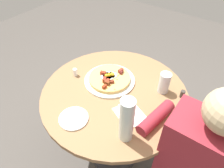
% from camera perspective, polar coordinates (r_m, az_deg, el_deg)
% --- Properties ---
extents(ground_plane, '(6.00, 6.00, 0.00)m').
position_cam_1_polar(ground_plane, '(1.87, 0.51, -17.91)').
color(ground_plane, '#4C4742').
extents(dining_table, '(0.92, 0.92, 0.72)m').
position_cam_1_polar(dining_table, '(1.42, 0.65, -7.07)').
color(dining_table, olive).
rests_on(dining_table, ground_plane).
extents(pizza_plate, '(0.34, 0.34, 0.01)m').
position_cam_1_polar(pizza_plate, '(1.36, -0.67, 1.07)').
color(pizza_plate, silver).
rests_on(pizza_plate, dining_table).
extents(breakfast_pizza, '(0.27, 0.27, 0.05)m').
position_cam_1_polar(breakfast_pizza, '(1.35, -0.69, 1.68)').
color(breakfast_pizza, tan).
rests_on(breakfast_pizza, pizza_plate).
extents(bread_plate, '(0.16, 0.16, 0.01)m').
position_cam_1_polar(bread_plate, '(1.17, -10.65, -9.40)').
color(bread_plate, white).
rests_on(bread_plate, dining_table).
extents(napkin, '(0.21, 0.20, 0.00)m').
position_cam_1_polar(napkin, '(1.17, 4.99, -8.37)').
color(napkin, white).
rests_on(napkin, dining_table).
extents(fork, '(0.17, 0.09, 0.00)m').
position_cam_1_polar(fork, '(1.16, 4.25, -8.58)').
color(fork, silver).
rests_on(fork, napkin).
extents(knife, '(0.17, 0.09, 0.00)m').
position_cam_1_polar(knife, '(1.18, 5.74, -7.89)').
color(knife, silver).
rests_on(knife, napkin).
extents(water_glass, '(0.07, 0.07, 0.14)m').
position_cam_1_polar(water_glass, '(1.29, 14.40, 0.33)').
color(water_glass, silver).
rests_on(water_glass, dining_table).
extents(water_bottle, '(0.07, 0.07, 0.27)m').
position_cam_1_polar(water_bottle, '(0.98, 4.11, -10.07)').
color(water_bottle, silver).
rests_on(water_bottle, dining_table).
extents(salt_shaker, '(0.03, 0.03, 0.05)m').
position_cam_1_polar(salt_shaker, '(1.41, -10.21, 3.26)').
color(salt_shaker, white).
rests_on(salt_shaker, dining_table).
extents(pepper_shaker, '(0.03, 0.03, 0.05)m').
position_cam_1_polar(pepper_shaker, '(1.32, 19.05, -2.64)').
color(pepper_shaker, '#3F3833').
rests_on(pepper_shaker, dining_table).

